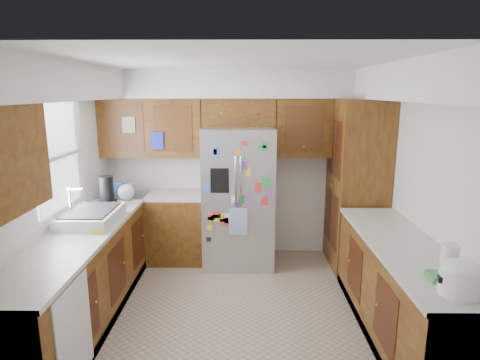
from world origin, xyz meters
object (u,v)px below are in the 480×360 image
pantry (357,185)px  paper_towel (449,262)px  fridge (239,197)px  rice_cooker (461,277)px

pantry → paper_towel: 2.30m
fridge → rice_cooker: bearing=-59.7°
paper_towel → fridge: bearing=122.9°
fridge → pantry: bearing=-2.1°
fridge → paper_towel: (1.52, -2.36, 0.15)m
pantry → rice_cooker: pantry is taller
fridge → paper_towel: size_ratio=6.79×
pantry → fridge: bearing=177.9°
fridge → paper_towel: fridge is taller
fridge → paper_towel: 2.81m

